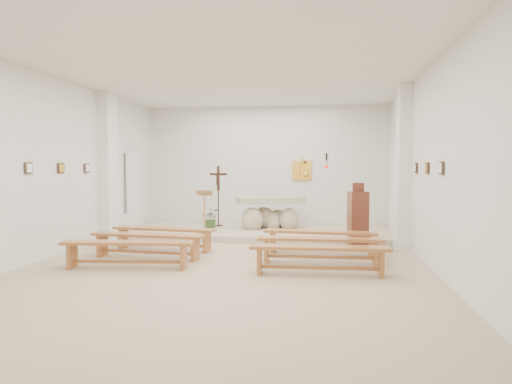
% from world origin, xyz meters
% --- Properties ---
extents(ground, '(7.00, 10.00, 0.00)m').
position_xyz_m(ground, '(0.00, 0.00, 0.00)').
color(ground, tan).
rests_on(ground, ground).
extents(wall_left, '(0.02, 10.00, 3.50)m').
position_xyz_m(wall_left, '(-3.49, 0.00, 1.75)').
color(wall_left, white).
rests_on(wall_left, ground).
extents(wall_right, '(0.02, 10.00, 3.50)m').
position_xyz_m(wall_right, '(3.49, 0.00, 1.75)').
color(wall_right, white).
rests_on(wall_right, ground).
extents(wall_back, '(7.00, 0.02, 3.50)m').
position_xyz_m(wall_back, '(0.00, 4.99, 1.75)').
color(wall_back, white).
rests_on(wall_back, ground).
extents(ceiling, '(7.00, 10.00, 0.02)m').
position_xyz_m(ceiling, '(0.00, 0.00, 3.49)').
color(ceiling, silver).
rests_on(ceiling, wall_back).
extents(sanctuary_platform, '(6.98, 3.00, 0.15)m').
position_xyz_m(sanctuary_platform, '(0.00, 3.50, 0.07)').
color(sanctuary_platform, tan).
rests_on(sanctuary_platform, ground).
extents(pilaster_left, '(0.26, 0.55, 3.50)m').
position_xyz_m(pilaster_left, '(-3.37, 2.00, 1.75)').
color(pilaster_left, white).
rests_on(pilaster_left, ground).
extents(pilaster_right, '(0.26, 0.55, 3.50)m').
position_xyz_m(pilaster_right, '(3.37, 2.00, 1.75)').
color(pilaster_right, white).
rests_on(pilaster_right, ground).
extents(gold_wall_relief, '(0.55, 0.04, 0.55)m').
position_xyz_m(gold_wall_relief, '(1.05, 4.96, 1.65)').
color(gold_wall_relief, gold).
rests_on(gold_wall_relief, wall_back).
extents(sanctuary_lamp, '(0.11, 0.36, 0.44)m').
position_xyz_m(sanctuary_lamp, '(1.75, 4.71, 1.81)').
color(sanctuary_lamp, black).
rests_on(sanctuary_lamp, wall_back).
extents(station_frame_left_front, '(0.03, 0.20, 0.20)m').
position_xyz_m(station_frame_left_front, '(-3.47, -0.80, 1.72)').
color(station_frame_left_front, '#402B1C').
rests_on(station_frame_left_front, wall_left).
extents(station_frame_left_mid, '(0.03, 0.20, 0.20)m').
position_xyz_m(station_frame_left_mid, '(-3.47, 0.20, 1.72)').
color(station_frame_left_mid, '#402B1C').
rests_on(station_frame_left_mid, wall_left).
extents(station_frame_left_rear, '(0.03, 0.20, 0.20)m').
position_xyz_m(station_frame_left_rear, '(-3.47, 1.20, 1.72)').
color(station_frame_left_rear, '#402B1C').
rests_on(station_frame_left_rear, wall_left).
extents(station_frame_right_front, '(0.03, 0.20, 0.20)m').
position_xyz_m(station_frame_right_front, '(3.47, -0.80, 1.72)').
color(station_frame_right_front, '#402B1C').
rests_on(station_frame_right_front, wall_right).
extents(station_frame_right_mid, '(0.03, 0.20, 0.20)m').
position_xyz_m(station_frame_right_mid, '(3.47, 0.20, 1.72)').
color(station_frame_right_mid, '#402B1C').
rests_on(station_frame_right_mid, wall_right).
extents(station_frame_right_rear, '(0.03, 0.20, 0.20)m').
position_xyz_m(station_frame_right_rear, '(3.47, 1.20, 1.72)').
color(station_frame_right_rear, '#402B1C').
rests_on(station_frame_right_rear, wall_right).
extents(radiator_left, '(0.10, 0.85, 0.52)m').
position_xyz_m(radiator_left, '(-3.43, 2.70, 0.27)').
color(radiator_left, silver).
rests_on(radiator_left, ground).
extents(radiator_right, '(0.10, 0.85, 0.52)m').
position_xyz_m(radiator_right, '(3.43, 2.70, 0.27)').
color(radiator_right, silver).
rests_on(radiator_right, ground).
extents(altar, '(1.87, 1.25, 0.90)m').
position_xyz_m(altar, '(0.28, 3.64, 0.49)').
color(altar, beige).
rests_on(altar, sanctuary_platform).
extents(lectern, '(0.42, 0.37, 1.08)m').
position_xyz_m(lectern, '(-1.17, 2.50, 0.68)').
color(lectern, tan).
rests_on(lectern, sanctuary_platform).
extents(crucifix_stand, '(0.49, 0.21, 1.62)m').
position_xyz_m(crucifix_stand, '(-1.14, 3.83, 1.09)').
color(crucifix_stand, '#371C11').
rests_on(crucifix_stand, sanctuary_platform).
extents(potted_plant, '(0.54, 0.49, 0.53)m').
position_xyz_m(potted_plant, '(-1.20, 3.29, 0.42)').
color(potted_plant, '#335622').
rests_on(potted_plant, sanctuary_platform).
extents(donation_pedestal, '(0.45, 0.45, 1.41)m').
position_xyz_m(donation_pedestal, '(2.41, 1.74, 0.62)').
color(donation_pedestal, '#5E2E1A').
rests_on(donation_pedestal, ground).
extents(bench_left_front, '(2.26, 0.61, 0.47)m').
position_xyz_m(bench_left_front, '(-1.62, 0.93, 0.35)').
color(bench_left_front, '#AA6431').
rests_on(bench_left_front, ground).
extents(bench_right_front, '(2.25, 0.55, 0.47)m').
position_xyz_m(bench_right_front, '(1.62, 0.93, 0.35)').
color(bench_right_front, '#AA6431').
rests_on(bench_right_front, ground).
extents(bench_left_second, '(2.25, 0.54, 0.47)m').
position_xyz_m(bench_left_second, '(-1.62, 0.04, 0.35)').
color(bench_left_second, '#AA6431').
rests_on(bench_left_second, ground).
extents(bench_right_second, '(2.24, 0.42, 0.47)m').
position_xyz_m(bench_right_second, '(1.62, 0.04, 0.35)').
color(bench_right_second, '#AA6431').
rests_on(bench_right_second, ground).
extents(bench_left_third, '(2.26, 0.59, 0.47)m').
position_xyz_m(bench_left_third, '(-1.62, -0.86, 0.35)').
color(bench_left_third, '#AA6431').
rests_on(bench_left_third, ground).
extents(bench_right_third, '(2.24, 0.45, 0.47)m').
position_xyz_m(bench_right_third, '(1.62, -0.86, 0.35)').
color(bench_right_third, '#AA6431').
rests_on(bench_right_third, ground).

